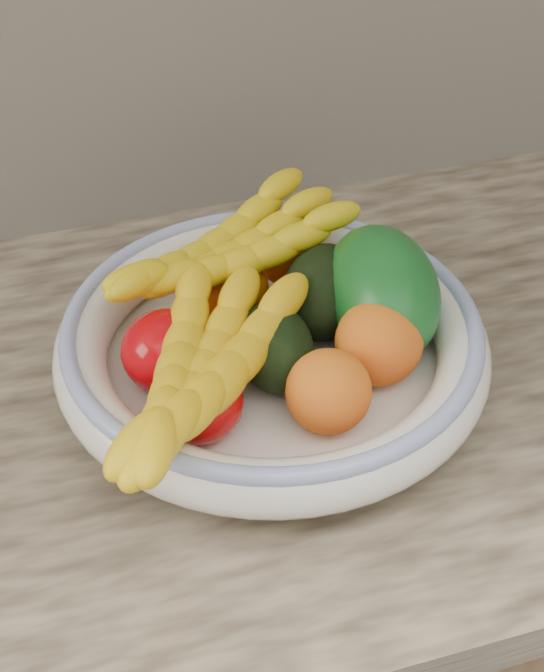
{
  "coord_description": "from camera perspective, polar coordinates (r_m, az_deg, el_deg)",
  "views": [
    {
      "loc": [
        -0.21,
        0.99,
        1.54
      ],
      "look_at": [
        0.0,
        1.66,
        0.96
      ],
      "focal_mm": 55.0,
      "sensor_mm": 36.0,
      "label": 1
    }
  ],
  "objects": [
    {
      "name": "green_mango",
      "position": [
        0.94,
        6.07,
        2.39
      ],
      "size": [
        0.14,
        0.17,
        0.14
      ],
      "primitive_type": "ellipsoid",
      "rotation": [
        0.0,
        0.31,
        -0.09
      ],
      "color": "#0E4F19",
      "rests_on": "fruit_bowl"
    },
    {
      "name": "avocado_right",
      "position": [
        0.96,
        2.88,
        2.47
      ],
      "size": [
        0.12,
        0.14,
        0.08
      ],
      "primitive_type": "ellipsoid",
      "rotation": [
        0.0,
        0.0,
        -0.48
      ],
      "color": "black",
      "rests_on": "fruit_bowl"
    },
    {
      "name": "peach_right",
      "position": [
        0.9,
        5.94,
        -0.34
      ],
      "size": [
        0.08,
        0.08,
        0.08
      ],
      "primitive_type": "ellipsoid",
      "rotation": [
        0.0,
        0.0,
        0.07
      ],
      "color": "orange",
      "rests_on": "fruit_bowl"
    },
    {
      "name": "banana_bunch_front",
      "position": [
        0.84,
        -4.1,
        -2.62
      ],
      "size": [
        0.27,
        0.33,
        0.09
      ],
      "primitive_type": null,
      "rotation": [
        0.0,
        0.0,
        0.99
      ],
      "color": "yellow",
      "rests_on": "fruit_bowl"
    },
    {
      "name": "clementine_back_right",
      "position": [
        1.02,
        0.6,
        4.2
      ],
      "size": [
        0.06,
        0.06,
        0.05
      ],
      "primitive_type": "ellipsoid",
      "rotation": [
        0.0,
        0.0,
        0.15
      ],
      "color": "#F75C05",
      "rests_on": "fruit_bowl"
    },
    {
      "name": "clementine_extra",
      "position": [
        0.97,
        -2.54,
        2.39
      ],
      "size": [
        0.05,
        0.05,
        0.05
      ],
      "primitive_type": "ellipsoid",
      "color": "#F26005",
      "rests_on": "fruit_bowl"
    },
    {
      "name": "avocado_center",
      "position": [
        0.9,
        0.12,
        -0.64
      ],
      "size": [
        0.07,
        0.1,
        0.07
      ],
      "primitive_type": "ellipsoid",
      "rotation": [
        0.0,
        0.0,
        -0.07
      ],
      "color": "black",
      "rests_on": "fruit_bowl"
    },
    {
      "name": "fruit_bowl",
      "position": [
        0.92,
        0.0,
        -0.55
      ],
      "size": [
        0.39,
        0.39,
        0.08
      ],
      "color": "white",
      "rests_on": "kitchen_counter"
    },
    {
      "name": "tomato_near_left",
      "position": [
        0.85,
        -4.07,
        -3.67
      ],
      "size": [
        0.09,
        0.09,
        0.07
      ],
      "primitive_type": "ellipsoid",
      "rotation": [
        0.0,
        0.0,
        -0.3
      ],
      "color": "#B6090A",
      "rests_on": "fruit_bowl"
    },
    {
      "name": "kitchen_counter",
      "position": [
        1.3,
        -0.35,
        -16.43
      ],
      "size": [
        2.44,
        0.66,
        1.4
      ],
      "color": "brown",
      "rests_on": "ground"
    },
    {
      "name": "clementine_back_mid",
      "position": [
        0.98,
        -1.66,
        2.69
      ],
      "size": [
        0.06,
        0.06,
        0.05
      ],
      "primitive_type": "ellipsoid",
      "rotation": [
        0.0,
        0.0,
        -0.11
      ],
      "color": "#E16104",
      "rests_on": "fruit_bowl"
    },
    {
      "name": "peach_front",
      "position": [
        0.85,
        3.15,
        -3.09
      ],
      "size": [
        0.07,
        0.07,
        0.07
      ],
      "primitive_type": "ellipsoid",
      "rotation": [
        0.0,
        0.0,
        0.01
      ],
      "color": "orange",
      "rests_on": "fruit_bowl"
    },
    {
      "name": "clementine_back_left",
      "position": [
        0.97,
        -3.12,
        2.29
      ],
      "size": [
        0.06,
        0.06,
        0.05
      ],
      "primitive_type": "ellipsoid",
      "rotation": [
        0.0,
        0.0,
        0.23
      ],
      "color": "#EC4E04",
      "rests_on": "fruit_bowl"
    },
    {
      "name": "banana_bunch_back",
      "position": [
        0.96,
        -2.56,
        4.28
      ],
      "size": [
        0.29,
        0.2,
        0.08
      ],
      "primitive_type": null,
      "rotation": [
        0.0,
        0.0,
        0.4
      ],
      "color": "yellow",
      "rests_on": "fruit_bowl"
    },
    {
      "name": "tomato_left",
      "position": [
        0.9,
        -5.87,
        -0.84
      ],
      "size": [
        0.1,
        0.1,
        0.07
      ],
      "primitive_type": "ellipsoid",
      "rotation": [
        0.0,
        0.0,
        -0.34
      ],
      "color": "#B9040B",
      "rests_on": "fruit_bowl"
    }
  ]
}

